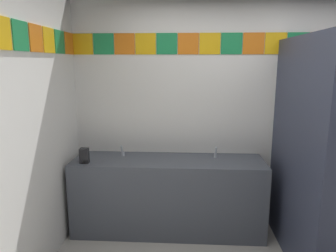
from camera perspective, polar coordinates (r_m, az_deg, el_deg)
name	(u,v)px	position (r m, az deg, el deg)	size (l,w,h in m)	color
wall_back	(239,108)	(3.67, 12.74, 3.16)	(3.75, 0.09, 2.69)	white
vanity_counter	(168,194)	(3.57, 0.04, -12.30)	(2.07, 0.57, 0.83)	#4C515B
faucet_left	(123,152)	(3.56, -8.25, -4.67)	(0.04, 0.10, 0.14)	silver
faucet_right	(216,153)	(3.51, 8.64, -4.94)	(0.04, 0.10, 0.14)	silver
soap_dispenser	(84,156)	(3.41, -14.93, -5.22)	(0.09, 0.09, 0.16)	black
stall_divider	(325,161)	(2.97, 26.53, -5.67)	(0.92, 1.37, 2.10)	#33384C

